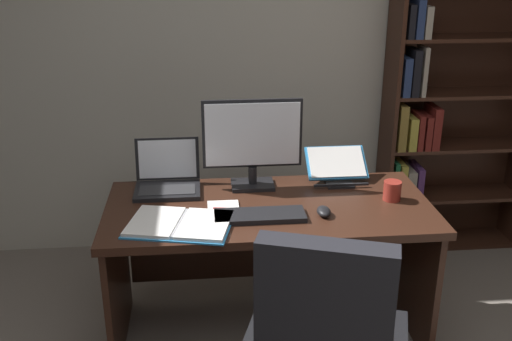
{
  "coord_description": "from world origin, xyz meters",
  "views": [
    {
      "loc": [
        -0.47,
        -1.4,
        1.94
      ],
      "look_at": [
        -0.23,
        1.15,
        0.94
      ],
      "focal_mm": 41.61,
      "sensor_mm": 36.0,
      "label": 1
    }
  ],
  "objects_px": {
    "reading_stand_with_book": "(337,166)",
    "notepad": "(224,210)",
    "monitor": "(252,143)",
    "pen": "(228,208)",
    "bookshelf": "(444,98)",
    "open_binder": "(180,224)",
    "desk": "(267,235)",
    "computer_mouse": "(324,211)",
    "keyboard": "(260,216)",
    "laptop": "(167,180)",
    "coffee_mug": "(392,191)"
  },
  "relations": [
    {
      "from": "desk",
      "to": "bookshelf",
      "type": "xyz_separation_m",
      "value": [
        1.2,
        0.81,
        0.48
      ]
    },
    {
      "from": "desk",
      "to": "coffee_mug",
      "type": "height_order",
      "value": "coffee_mug"
    },
    {
      "from": "laptop",
      "to": "computer_mouse",
      "type": "bearing_deg",
      "value": -27.39
    },
    {
      "from": "pen",
      "to": "notepad",
      "type": "bearing_deg",
      "value": 180.0
    },
    {
      "from": "laptop",
      "to": "monitor",
      "type": "bearing_deg",
      "value": -0.24
    },
    {
      "from": "pen",
      "to": "monitor",
      "type": "bearing_deg",
      "value": 63.86
    },
    {
      "from": "open_binder",
      "to": "coffee_mug",
      "type": "xyz_separation_m",
      "value": [
        1.04,
        0.19,
        0.04
      ]
    },
    {
      "from": "monitor",
      "to": "pen",
      "type": "bearing_deg",
      "value": -116.14
    },
    {
      "from": "desk",
      "to": "laptop",
      "type": "relative_size",
      "value": 4.8
    },
    {
      "from": "reading_stand_with_book",
      "to": "computer_mouse",
      "type": "bearing_deg",
      "value": -109.9
    },
    {
      "from": "keyboard",
      "to": "pen",
      "type": "relative_size",
      "value": 3.0
    },
    {
      "from": "open_binder",
      "to": "notepad",
      "type": "height_order",
      "value": "open_binder"
    },
    {
      "from": "keyboard",
      "to": "pen",
      "type": "xyz_separation_m",
      "value": [
        -0.14,
        0.09,
        0.0
      ]
    },
    {
      "from": "open_binder",
      "to": "monitor",
      "type": "bearing_deg",
      "value": 62.52
    },
    {
      "from": "open_binder",
      "to": "notepad",
      "type": "bearing_deg",
      "value": 47.11
    },
    {
      "from": "open_binder",
      "to": "pen",
      "type": "distance_m",
      "value": 0.26
    },
    {
      "from": "pen",
      "to": "reading_stand_with_book",
      "type": "bearing_deg",
      "value": 29.59
    },
    {
      "from": "monitor",
      "to": "keyboard",
      "type": "xyz_separation_m",
      "value": [
        0.0,
        -0.38,
        -0.23
      ]
    },
    {
      "from": "bookshelf",
      "to": "coffee_mug",
      "type": "xyz_separation_m",
      "value": [
        -0.59,
        -0.89,
        -0.23
      ]
    },
    {
      "from": "desk",
      "to": "monitor",
      "type": "height_order",
      "value": "monitor"
    },
    {
      "from": "laptop",
      "to": "coffee_mug",
      "type": "relative_size",
      "value": 3.41
    },
    {
      "from": "keyboard",
      "to": "laptop",
      "type": "bearing_deg",
      "value": 138.87
    },
    {
      "from": "desk",
      "to": "keyboard",
      "type": "relative_size",
      "value": 3.76
    },
    {
      "from": "computer_mouse",
      "to": "reading_stand_with_book",
      "type": "distance_m",
      "value": 0.46
    },
    {
      "from": "laptop",
      "to": "reading_stand_with_book",
      "type": "bearing_deg",
      "value": 2.91
    },
    {
      "from": "reading_stand_with_book",
      "to": "laptop",
      "type": "bearing_deg",
      "value": -177.09
    },
    {
      "from": "monitor",
      "to": "open_binder",
      "type": "relative_size",
      "value": 0.98
    },
    {
      "from": "desk",
      "to": "notepad",
      "type": "distance_m",
      "value": 0.33
    },
    {
      "from": "computer_mouse",
      "to": "keyboard",
      "type": "bearing_deg",
      "value": 180.0
    },
    {
      "from": "reading_stand_with_book",
      "to": "notepad",
      "type": "height_order",
      "value": "reading_stand_with_book"
    },
    {
      "from": "bookshelf",
      "to": "reading_stand_with_book",
      "type": "height_order",
      "value": "bookshelf"
    },
    {
      "from": "monitor",
      "to": "keyboard",
      "type": "distance_m",
      "value": 0.44
    },
    {
      "from": "desk",
      "to": "monitor",
      "type": "xyz_separation_m",
      "value": [
        -0.06,
        0.17,
        0.44
      ]
    },
    {
      "from": "pen",
      "to": "bookshelf",
      "type": "bearing_deg",
      "value": 33.8
    },
    {
      "from": "open_binder",
      "to": "pen",
      "type": "bearing_deg",
      "value": 44.66
    },
    {
      "from": "reading_stand_with_book",
      "to": "monitor",
      "type": "bearing_deg",
      "value": -174.07
    },
    {
      "from": "laptop",
      "to": "computer_mouse",
      "type": "xyz_separation_m",
      "value": [
        0.74,
        -0.38,
        -0.03
      ]
    },
    {
      "from": "computer_mouse",
      "to": "coffee_mug",
      "type": "distance_m",
      "value": 0.4
    },
    {
      "from": "monitor",
      "to": "laptop",
      "type": "relative_size",
      "value": 1.54
    },
    {
      "from": "keyboard",
      "to": "reading_stand_with_book",
      "type": "xyz_separation_m",
      "value": [
        0.45,
        0.43,
        0.07
      ]
    },
    {
      "from": "pen",
      "to": "keyboard",
      "type": "bearing_deg",
      "value": -31.49
    },
    {
      "from": "bookshelf",
      "to": "laptop",
      "type": "distance_m",
      "value": 1.83
    },
    {
      "from": "computer_mouse",
      "to": "pen",
      "type": "relative_size",
      "value": 0.74
    },
    {
      "from": "reading_stand_with_book",
      "to": "notepad",
      "type": "bearing_deg",
      "value": -151.21
    },
    {
      "from": "reading_stand_with_book",
      "to": "pen",
      "type": "distance_m",
      "value": 0.69
    },
    {
      "from": "keyboard",
      "to": "open_binder",
      "type": "bearing_deg",
      "value": -172.24
    },
    {
      "from": "bookshelf",
      "to": "monitor",
      "type": "xyz_separation_m",
      "value": [
        -1.26,
        -0.65,
        -0.04
      ]
    },
    {
      "from": "desk",
      "to": "coffee_mug",
      "type": "bearing_deg",
      "value": -6.59
    },
    {
      "from": "bookshelf",
      "to": "reading_stand_with_book",
      "type": "distance_m",
      "value": 1.03
    },
    {
      "from": "computer_mouse",
      "to": "notepad",
      "type": "relative_size",
      "value": 0.5
    }
  ]
}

